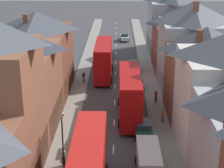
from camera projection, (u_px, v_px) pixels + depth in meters
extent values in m
cube|color=gray|center=(81.00, 81.00, 55.68)|extent=(2.20, 104.00, 0.14)
cube|color=gray|center=(149.00, 81.00, 55.53)|extent=(2.20, 104.00, 0.14)
cube|color=silver|center=(113.00, 149.00, 36.82)|extent=(0.14, 1.80, 0.01)
cube|color=silver|center=(114.00, 123.00, 42.46)|extent=(0.14, 1.80, 0.01)
cube|color=silver|center=(115.00, 102.00, 48.10)|extent=(0.14, 1.80, 0.01)
cube|color=silver|center=(115.00, 86.00, 53.75)|extent=(0.14, 1.80, 0.01)
cube|color=silver|center=(115.00, 73.00, 59.39)|extent=(0.14, 1.80, 0.01)
cube|color=silver|center=(116.00, 62.00, 65.03)|extent=(0.14, 1.80, 0.01)
cube|color=silver|center=(116.00, 53.00, 70.67)|extent=(0.14, 1.80, 0.01)
cube|color=silver|center=(116.00, 46.00, 76.31)|extent=(0.14, 1.80, 0.01)
cube|color=silver|center=(116.00, 39.00, 81.95)|extent=(0.14, 1.80, 0.01)
cube|color=silver|center=(116.00, 33.00, 87.60)|extent=(0.14, 1.80, 0.01)
cube|color=silver|center=(116.00, 28.00, 93.24)|extent=(0.14, 1.80, 0.01)
cube|color=silver|center=(117.00, 24.00, 98.88)|extent=(0.14, 1.80, 0.01)
cube|color=black|center=(40.00, 159.00, 32.13)|extent=(0.12, 7.41, 3.20)
cube|color=brown|center=(19.00, 90.00, 39.91)|extent=(8.00, 10.44, 8.90)
cube|color=#1E5133|center=(57.00, 114.00, 40.82)|extent=(0.12, 9.60, 3.20)
pyramid|color=#383D47|center=(14.00, 39.00, 38.04)|extent=(8.00, 10.44, 2.08)
cube|color=brown|center=(39.00, 61.00, 50.18)|extent=(8.00, 11.36, 8.75)
cube|color=maroon|center=(69.00, 81.00, 51.06)|extent=(0.12, 10.45, 3.20)
pyramid|color=#474C56|center=(36.00, 20.00, 48.30)|extent=(8.00, 11.36, 2.31)
cube|color=brown|center=(26.00, 19.00, 46.08)|extent=(0.60, 0.90, 1.17)
cube|color=silver|center=(223.00, 106.00, 34.63)|extent=(8.00, 8.54, 9.76)
cube|color=#1E5133|center=(179.00, 137.00, 35.81)|extent=(0.12, 7.86, 3.20)
cube|color=brown|center=(203.00, 84.00, 42.97)|extent=(8.00, 8.55, 8.00)
cube|color=#1E5133|center=(168.00, 103.00, 43.84)|extent=(0.12, 7.87, 3.20)
pyramid|color=#474C56|center=(207.00, 38.00, 41.16)|extent=(8.00, 8.55, 2.63)
cube|color=brown|center=(199.00, 36.00, 39.42)|extent=(0.60, 0.90, 1.32)
cube|color=#ADB2B7|center=(190.00, 57.00, 50.85)|extent=(8.00, 8.77, 9.54)
cube|color=olive|center=(160.00, 79.00, 51.99)|extent=(0.12, 8.06, 3.20)
pyramid|color=#565B66|center=(193.00, 12.00, 48.77)|extent=(8.00, 8.77, 2.70)
cube|color=brown|center=(196.00, 7.00, 46.89)|extent=(0.60, 0.90, 1.60)
cube|color=brown|center=(179.00, 47.00, 60.08)|extent=(8.00, 10.13, 7.49)
cube|color=navy|center=(154.00, 60.00, 60.87)|extent=(0.12, 9.32, 3.20)
pyramid|color=#383D47|center=(181.00, 15.00, 58.32)|extent=(8.00, 10.13, 2.90)
cube|color=brown|center=(183.00, 12.00, 56.81)|extent=(0.60, 0.90, 1.16)
cube|color=#ADB2B7|center=(170.00, 27.00, 69.84)|extent=(8.00, 11.47, 9.81)
cube|color=olive|center=(149.00, 44.00, 71.03)|extent=(0.12, 10.55, 3.20)
cube|color=#B70F0F|center=(104.00, 67.00, 57.18)|extent=(2.44, 10.80, 2.50)
cube|color=#B70F0F|center=(103.00, 51.00, 56.37)|extent=(2.44, 10.58, 2.30)
cube|color=#B70F0F|center=(103.00, 44.00, 55.96)|extent=(2.39, 10.37, 0.10)
cube|color=#28333D|center=(105.00, 56.00, 62.14)|extent=(2.20, 0.10, 1.20)
cube|color=#28333D|center=(105.00, 42.00, 61.36)|extent=(2.20, 0.10, 1.10)
cube|color=#28333D|center=(96.00, 65.00, 57.11)|extent=(0.06, 9.18, 0.90)
cube|color=#28333D|center=(96.00, 51.00, 56.35)|extent=(0.06, 9.18, 0.90)
cube|color=yellow|center=(105.00, 38.00, 61.09)|extent=(1.34, 0.08, 0.32)
cylinder|color=black|center=(97.00, 67.00, 60.74)|extent=(0.30, 1.00, 1.00)
cylinder|color=black|center=(112.00, 67.00, 60.70)|extent=(0.30, 1.00, 1.00)
cylinder|color=black|center=(95.00, 80.00, 54.80)|extent=(0.30, 1.00, 1.00)
cylinder|color=black|center=(111.00, 80.00, 54.76)|extent=(0.30, 1.00, 1.00)
cube|color=#B70F0F|center=(130.00, 104.00, 43.48)|extent=(2.44, 10.80, 2.50)
cube|color=#B70F0F|center=(130.00, 84.00, 42.67)|extent=(2.44, 10.58, 2.30)
cube|color=#B70F0F|center=(130.00, 74.00, 42.26)|extent=(2.39, 10.37, 0.10)
cube|color=#28333D|center=(129.00, 86.00, 48.44)|extent=(2.20, 0.10, 1.20)
cube|color=#28333D|center=(129.00, 69.00, 47.66)|extent=(2.20, 0.10, 1.10)
cube|color=#28333D|center=(120.00, 102.00, 43.41)|extent=(0.06, 9.18, 0.90)
cube|color=#28333D|center=(120.00, 83.00, 42.65)|extent=(0.06, 9.18, 0.90)
cube|color=yellow|center=(129.00, 63.00, 47.39)|extent=(1.34, 0.08, 0.32)
cylinder|color=black|center=(119.00, 102.00, 47.04)|extent=(0.30, 1.00, 1.00)
cylinder|color=black|center=(139.00, 102.00, 47.00)|extent=(0.30, 1.00, 1.00)
cylinder|color=black|center=(119.00, 124.00, 41.10)|extent=(0.30, 1.00, 1.00)
cylinder|color=black|center=(141.00, 124.00, 41.06)|extent=(0.30, 1.00, 1.00)
cube|color=red|center=(88.00, 154.00, 28.09)|extent=(2.44, 10.58, 2.30)
cube|color=red|center=(88.00, 140.00, 27.68)|extent=(2.39, 10.37, 0.10)
cube|color=#28333D|center=(93.00, 145.00, 33.87)|extent=(2.20, 0.10, 1.20)
cube|color=#28333D|center=(93.00, 122.00, 33.09)|extent=(2.20, 0.10, 1.10)
cube|color=#28333D|center=(72.00, 153.00, 28.07)|extent=(0.06, 9.18, 0.90)
cube|color=yellow|center=(93.00, 114.00, 32.82)|extent=(1.34, 0.08, 0.32)
cube|color=#4C515B|center=(106.00, 53.00, 68.17)|extent=(1.70, 4.23, 0.71)
cube|color=#28333D|center=(106.00, 50.00, 67.75)|extent=(1.46, 2.11, 0.60)
cylinder|color=black|center=(102.00, 53.00, 69.54)|extent=(0.20, 0.62, 0.62)
cylinder|color=black|center=(111.00, 53.00, 69.51)|extent=(0.20, 0.62, 0.62)
cylinder|color=black|center=(101.00, 57.00, 67.08)|extent=(0.20, 0.62, 0.62)
cylinder|color=black|center=(110.00, 57.00, 67.05)|extent=(0.20, 0.62, 0.62)
cube|color=#144728|center=(143.00, 129.00, 39.37)|extent=(1.70, 4.22, 0.80)
cube|color=#28333D|center=(144.00, 124.00, 38.93)|extent=(1.46, 2.11, 0.60)
cylinder|color=black|center=(135.00, 127.00, 40.75)|extent=(0.20, 0.62, 0.62)
cylinder|color=black|center=(150.00, 127.00, 40.72)|extent=(0.20, 0.62, 0.62)
cylinder|color=black|center=(136.00, 138.00, 38.29)|extent=(0.20, 0.62, 0.62)
cylinder|color=black|center=(152.00, 139.00, 38.26)|extent=(0.20, 0.62, 0.62)
cube|color=#4C515B|center=(82.00, 144.00, 36.48)|extent=(1.70, 4.22, 0.75)
cube|color=#28333D|center=(81.00, 139.00, 36.05)|extent=(1.46, 2.11, 0.60)
cylinder|color=black|center=(75.00, 141.00, 37.85)|extent=(0.20, 0.62, 0.62)
cylinder|color=black|center=(91.00, 141.00, 37.83)|extent=(0.20, 0.62, 0.62)
cylinder|color=black|center=(72.00, 154.00, 35.39)|extent=(0.20, 0.62, 0.62)
cylinder|color=black|center=(89.00, 154.00, 35.37)|extent=(0.20, 0.62, 0.62)
cube|color=silver|center=(135.00, 67.00, 60.36)|extent=(1.70, 4.31, 0.79)
cube|color=#28333D|center=(135.00, 63.00, 59.92)|extent=(1.46, 2.15, 0.60)
cylinder|color=black|center=(129.00, 66.00, 61.76)|extent=(0.20, 0.62, 0.62)
cylinder|color=black|center=(139.00, 66.00, 61.74)|extent=(0.20, 0.62, 0.62)
cylinder|color=black|center=(130.00, 71.00, 59.25)|extent=(0.20, 0.62, 0.62)
cylinder|color=black|center=(140.00, 71.00, 59.23)|extent=(0.20, 0.62, 0.62)
cube|color=gray|center=(137.00, 84.00, 52.63)|extent=(1.70, 4.04, 0.79)
cube|color=#28333D|center=(137.00, 80.00, 52.21)|extent=(1.46, 2.02, 0.60)
cylinder|color=black|center=(131.00, 83.00, 53.96)|extent=(0.20, 0.62, 0.62)
cylinder|color=black|center=(142.00, 83.00, 53.93)|extent=(0.20, 0.62, 0.62)
cylinder|color=black|center=(131.00, 90.00, 51.60)|extent=(0.20, 0.62, 0.62)
cylinder|color=black|center=(143.00, 90.00, 51.58)|extent=(0.20, 0.62, 0.62)
cube|color=silver|center=(125.00, 37.00, 80.55)|extent=(1.70, 4.35, 0.70)
cube|color=#28333D|center=(125.00, 35.00, 80.13)|extent=(1.46, 2.17, 0.60)
cylinder|color=black|center=(121.00, 38.00, 81.95)|extent=(0.20, 0.62, 0.62)
cylinder|color=black|center=(128.00, 38.00, 81.93)|extent=(0.20, 0.62, 0.62)
cylinder|color=black|center=(121.00, 40.00, 79.42)|extent=(0.20, 0.62, 0.62)
cylinder|color=black|center=(129.00, 40.00, 79.39)|extent=(0.20, 0.62, 0.62)
cube|color=silver|center=(149.00, 160.00, 32.43)|extent=(1.96, 5.20, 2.10)
cube|color=#28333D|center=(147.00, 142.00, 34.73)|extent=(1.76, 0.10, 0.90)
cylinder|color=black|center=(136.00, 160.00, 34.26)|extent=(0.24, 0.72, 0.72)
cylinder|color=black|center=(158.00, 160.00, 34.23)|extent=(0.24, 0.72, 0.72)
cylinder|color=#23232D|center=(63.00, 161.00, 33.76)|extent=(0.14, 0.14, 0.84)
cylinder|color=#23232D|center=(65.00, 161.00, 33.76)|extent=(0.14, 0.14, 0.84)
cube|color=silver|center=(63.00, 154.00, 33.53)|extent=(0.36, 0.22, 0.54)
sphere|color=tan|center=(63.00, 150.00, 33.39)|extent=(0.22, 0.22, 0.22)
cylinder|color=brown|center=(162.00, 118.00, 42.24)|extent=(0.14, 0.14, 0.84)
cylinder|color=brown|center=(163.00, 118.00, 42.23)|extent=(0.14, 0.14, 0.84)
cube|color=gold|center=(163.00, 113.00, 42.00)|extent=(0.36, 0.22, 0.54)
sphere|color=#9E7051|center=(163.00, 110.00, 41.87)|extent=(0.22, 0.22, 0.22)
cylinder|color=#23232D|center=(155.00, 99.00, 47.68)|extent=(0.14, 0.14, 0.84)
cylinder|color=#23232D|center=(156.00, 99.00, 47.68)|extent=(0.14, 0.14, 0.84)
cube|color=red|center=(156.00, 94.00, 47.44)|extent=(0.36, 0.22, 0.54)
sphere|color=#9E7051|center=(156.00, 91.00, 47.31)|extent=(0.22, 0.22, 0.22)
cylinder|color=#3D4256|center=(83.00, 79.00, 54.93)|extent=(0.14, 0.14, 0.84)
cylinder|color=#3D4256|center=(84.00, 79.00, 54.92)|extent=(0.14, 0.14, 0.84)
cube|color=black|center=(84.00, 75.00, 54.69)|extent=(0.36, 0.22, 0.54)
sphere|color=beige|center=(84.00, 72.00, 54.56)|extent=(0.22, 0.22, 0.22)
cylinder|color=black|center=(63.00, 146.00, 31.85)|extent=(0.12, 0.12, 5.50)
cylinder|color=black|center=(62.00, 116.00, 31.37)|extent=(0.08, 0.90, 0.08)
cube|color=beige|center=(63.00, 114.00, 31.82)|extent=(0.20, 0.32, 0.20)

